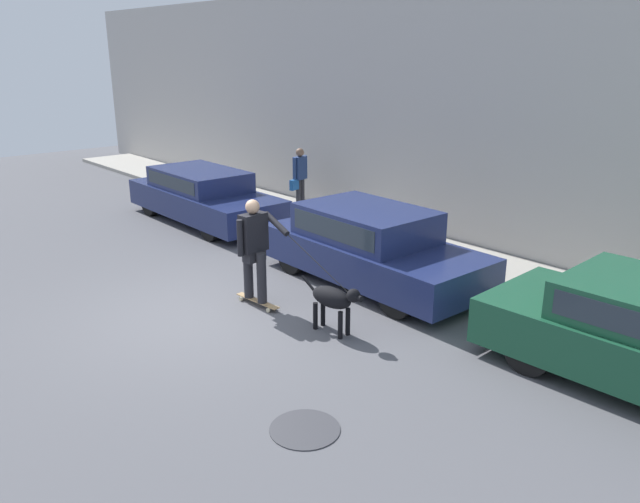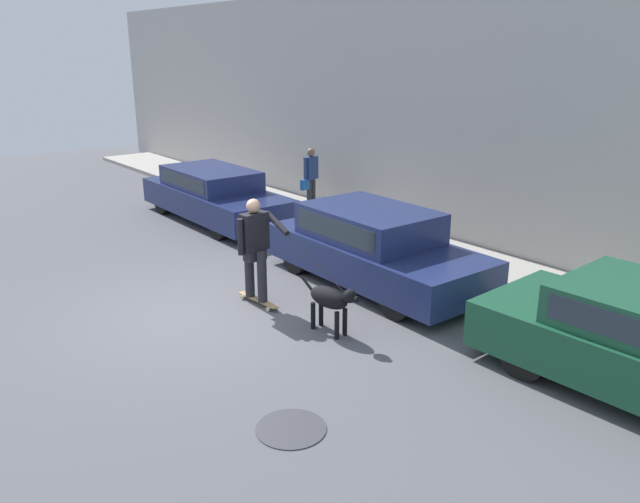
{
  "view_description": "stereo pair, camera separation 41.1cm",
  "coord_description": "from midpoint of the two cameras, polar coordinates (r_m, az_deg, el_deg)",
  "views": [
    {
      "loc": [
        7.82,
        -4.54,
        3.92
      ],
      "look_at": [
        0.97,
        1.53,
        0.95
      ],
      "focal_mm": 35.0,
      "sensor_mm": 36.0,
      "label": 1
    },
    {
      "loc": [
        8.08,
        -4.23,
        3.92
      ],
      "look_at": [
        0.97,
        1.53,
        0.95
      ],
      "focal_mm": 35.0,
      "sensor_mm": 36.0,
      "label": 2
    }
  ],
  "objects": [
    {
      "name": "parked_car_1",
      "position": [
        10.85,
        3.55,
        0.41
      ],
      "size": [
        4.26,
        1.85,
        1.33
      ],
      "rotation": [
        0.0,
        0.0,
        -0.03
      ],
      "color": "black",
      "rests_on": "ground_plane"
    },
    {
      "name": "dog",
      "position": [
        8.93,
        -0.06,
        -4.4
      ],
      "size": [
        1.14,
        0.37,
        0.77
      ],
      "rotation": [
        0.0,
        0.0,
        0.1
      ],
      "color": "black",
      "rests_on": "ground_plane"
    },
    {
      "name": "sidewalk_curb",
      "position": [
        12.87,
        7.65,
        0.33
      ],
      "size": [
        30.0,
        1.84,
        0.11
      ],
      "color": "#A39E93",
      "rests_on": "ground_plane"
    },
    {
      "name": "parked_car_0",
      "position": [
        15.09,
        -11.37,
        4.97
      ],
      "size": [
        4.58,
        1.74,
        1.23
      ],
      "rotation": [
        0.0,
        0.0,
        -0.01
      ],
      "color": "black",
      "rests_on": "ground_plane"
    },
    {
      "name": "manhole_cover",
      "position": [
        7.02,
        -3.14,
        -15.93
      ],
      "size": [
        0.77,
        0.77,
        0.01
      ],
      "color": "#38383D",
      "rests_on": "ground_plane"
    },
    {
      "name": "ground_plane",
      "position": [
        9.89,
        -11.71,
        -5.77
      ],
      "size": [
        36.0,
        36.0,
        0.0
      ],
      "primitive_type": "plane",
      "color": "#545459"
    },
    {
      "name": "skateboarder",
      "position": [
        9.82,
        -7.21,
        0.46
      ],
      "size": [
        2.39,
        0.63,
        1.74
      ],
      "rotation": [
        0.0,
        0.0,
        0.08
      ],
      "color": "beige",
      "rests_on": "ground_plane"
    },
    {
      "name": "pedestrian_with_bag",
      "position": [
        15.45,
        -2.64,
        6.92
      ],
      "size": [
        0.26,
        0.63,
        1.53
      ],
      "rotation": [
        0.0,
        0.0,
        3.37
      ],
      "color": "#28282D",
      "rests_on": "sidewalk_curb"
    },
    {
      "name": "back_wall",
      "position": [
        13.18,
        11.3,
        12.03
      ],
      "size": [
        32.0,
        0.3,
        5.26
      ],
      "color": "#B2ADA8",
      "rests_on": "ground_plane"
    }
  ]
}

